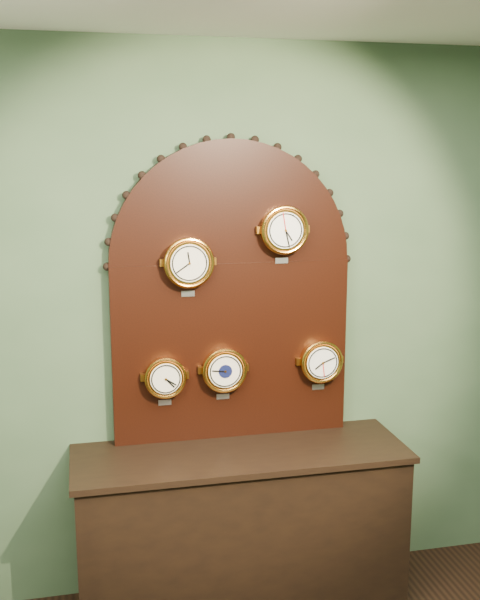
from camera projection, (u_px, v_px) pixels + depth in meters
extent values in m
plane|color=#415B3E|center=(229.00, 325.00, 3.72)|extent=(4.00, 0.00, 4.00)
cube|color=black|center=(241.00, 531.00, 3.66)|extent=(1.60, 0.50, 0.80)
cube|color=black|center=(231.00, 350.00, 3.69)|extent=(1.20, 0.06, 0.90)
cylinder|color=black|center=(231.00, 263.00, 3.61)|extent=(1.20, 0.06, 1.20)
cylinder|color=orange|center=(188.00, 262.00, 3.50)|extent=(0.23, 0.08, 0.23)
torus|color=orange|center=(189.00, 263.00, 3.47)|extent=(0.25, 0.02, 0.25)
cylinder|color=white|center=(190.00, 263.00, 3.46)|extent=(0.18, 0.01, 0.18)
cube|color=silver|center=(188.00, 294.00, 3.55)|extent=(0.07, 0.01, 0.03)
cylinder|color=orange|center=(283.00, 230.00, 3.57)|extent=(0.22, 0.08, 0.22)
torus|color=orange|center=(285.00, 230.00, 3.54)|extent=(0.24, 0.02, 0.24)
cylinder|color=white|center=(286.00, 230.00, 3.53)|extent=(0.18, 0.01, 0.18)
cube|color=silver|center=(282.00, 261.00, 3.62)|extent=(0.06, 0.01, 0.03)
cylinder|color=orange|center=(165.00, 377.00, 3.58)|extent=(0.19, 0.08, 0.19)
torus|color=orange|center=(166.00, 379.00, 3.55)|extent=(0.21, 0.02, 0.21)
cylinder|color=white|center=(166.00, 379.00, 3.55)|extent=(0.15, 0.01, 0.15)
cube|color=silver|center=(165.00, 402.00, 3.63)|extent=(0.06, 0.01, 0.03)
cylinder|color=orange|center=(224.00, 369.00, 3.64)|extent=(0.21, 0.08, 0.21)
torus|color=orange|center=(225.00, 371.00, 3.61)|extent=(0.23, 0.02, 0.23)
cylinder|color=white|center=(225.00, 371.00, 3.60)|extent=(0.17, 0.01, 0.17)
cube|color=silver|center=(223.00, 396.00, 3.69)|extent=(0.07, 0.01, 0.03)
cylinder|color=#0C1137|center=(225.00, 371.00, 3.60)|extent=(0.07, 0.00, 0.07)
cylinder|color=orange|center=(320.00, 361.00, 3.75)|extent=(0.21, 0.08, 0.21)
torus|color=orange|center=(322.00, 362.00, 3.72)|extent=(0.22, 0.02, 0.22)
cylinder|color=white|center=(323.00, 363.00, 3.71)|extent=(0.17, 0.01, 0.17)
cube|color=silver|center=(318.00, 387.00, 3.80)|extent=(0.06, 0.01, 0.03)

